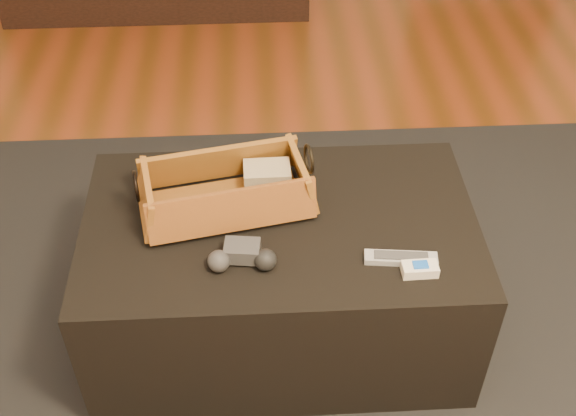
{
  "coord_description": "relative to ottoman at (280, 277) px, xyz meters",
  "views": [
    {
      "loc": [
        0.03,
        -0.91,
        1.67
      ],
      "look_at": [
        0.11,
        0.4,
        0.49
      ],
      "focal_mm": 45.0,
      "sensor_mm": 36.0,
      "label": 1
    }
  ],
  "objects": [
    {
      "name": "cream_gadget",
      "position": [
        0.32,
        -0.2,
        0.22
      ],
      "size": [
        0.08,
        0.04,
        0.03
      ],
      "color": "white",
      "rests_on": "ottoman"
    },
    {
      "name": "game_controller",
      "position": [
        -0.09,
        -0.15,
        0.24
      ],
      "size": [
        0.16,
        0.09,
        0.05
      ],
      "color": "#333336",
      "rests_on": "ottoman"
    },
    {
      "name": "cloth_bundle",
      "position": [
        -0.03,
        0.12,
        0.26
      ],
      "size": [
        0.12,
        0.08,
        0.07
      ],
      "primitive_type": "cube",
      "rotation": [
        0.0,
        0.0,
        0.02
      ],
      "color": "#C8AF8B",
      "rests_on": "wicker_basket"
    },
    {
      "name": "ottoman",
      "position": [
        0.0,
        0.0,
        0.0
      ],
      "size": [
        1.0,
        0.6,
        0.42
      ],
      "primitive_type": "cube",
      "color": "black",
      "rests_on": "area_rug"
    },
    {
      "name": "area_rug",
      "position": [
        0.0,
        -0.05,
        -0.22
      ],
      "size": [
        2.6,
        2.0,
        0.01
      ],
      "primitive_type": "cube",
      "color": "black",
      "rests_on": "floor"
    },
    {
      "name": "wicker_basket",
      "position": [
        -0.13,
        0.06,
        0.26
      ],
      "size": [
        0.47,
        0.31,
        0.15
      ],
      "color": "#9F6124",
      "rests_on": "ottoman"
    },
    {
      "name": "silver_remote",
      "position": [
        0.28,
        -0.16,
        0.22
      ],
      "size": [
        0.18,
        0.06,
        0.02
      ],
      "color": "#B3B5BB",
      "rests_on": "ottoman"
    },
    {
      "name": "tv_remote",
      "position": [
        -0.15,
        0.04,
        0.24
      ],
      "size": [
        0.23,
        0.12,
        0.02
      ],
      "primitive_type": "cube",
      "rotation": [
        0.0,
        0.0,
        0.3
      ],
      "color": "black",
      "rests_on": "wicker_basket"
    }
  ]
}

